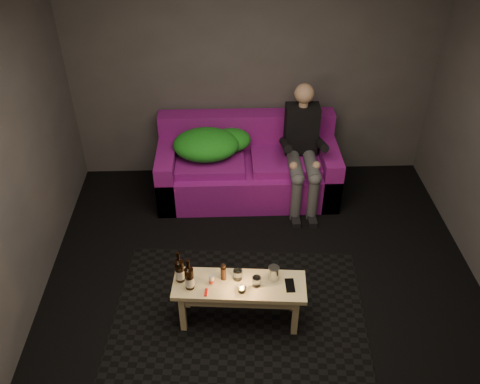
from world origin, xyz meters
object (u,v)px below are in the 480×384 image
at_px(beer_bottle_a, 180,270).
at_px(sofa, 247,168).
at_px(person, 303,146).
at_px(steel_cup, 274,273).
at_px(beer_bottle_b, 189,278).
at_px(coffee_table, 239,290).

bearing_deg(beer_bottle_a, sofa, 70.86).
bearing_deg(person, beer_bottle_a, -126.04).
height_order(sofa, steel_cup, sofa).
xyz_separation_m(sofa, beer_bottle_b, (-0.55, -1.90, 0.25)).
distance_m(beer_bottle_a, beer_bottle_b, 0.12).
distance_m(beer_bottle_b, steel_cup, 0.68).
xyz_separation_m(person, steel_cup, (-0.45, -1.67, -0.17)).
xyz_separation_m(person, beer_bottle_a, (-1.20, -1.65, -0.12)).
relative_size(sofa, beer_bottle_a, 6.50).
height_order(beer_bottle_a, beer_bottle_b, beer_bottle_a).
distance_m(person, beer_bottle_b, 2.07).
distance_m(person, beer_bottle_a, 2.05).
bearing_deg(coffee_table, steel_cup, 9.80).
height_order(sofa, beer_bottle_b, sofa).
relative_size(person, steel_cup, 10.50).
height_order(coffee_table, steel_cup, steel_cup).
bearing_deg(steel_cup, coffee_table, -170.20).
height_order(person, beer_bottle_b, person).
bearing_deg(sofa, coffee_table, -94.63).
xyz_separation_m(sofa, coffee_table, (-0.15, -1.87, 0.06)).
bearing_deg(beer_bottle_b, coffee_table, 3.52).
relative_size(coffee_table, steel_cup, 8.85).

